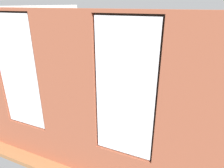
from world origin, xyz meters
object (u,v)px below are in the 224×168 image
object	(u,v)px
potted_plant_corner_far_left	(203,166)
potted_plant_near_tv	(38,99)
papasan_chair	(114,77)
media_console	(49,92)
candle_jar	(113,91)
potted_plant_corner_near_left	(205,83)
couch_by_window	(70,129)
remote_gray	(110,90)
potted_plant_by_left_couch	(185,99)
potted_plant_between_couches	(123,132)
couch_left	(196,126)
potted_plant_mid_room_small	(146,94)
remote_black	(101,92)
cup_ceramic	(114,93)
potted_plant_beside_window_right	(11,106)
table_plant_small	(125,89)
tv_flatscreen	(47,76)
coffee_table	(113,94)

from	to	relation	value
potted_plant_corner_far_left	potted_plant_near_tv	bearing A→B (deg)	-9.00
papasan_chair	media_console	bearing A→B (deg)	47.63
candle_jar	potted_plant_corner_near_left	size ratio (longest dim) A/B	0.11
couch_by_window	remote_gray	xyz separation A→B (m)	(-0.04, -2.25, 0.12)
potted_plant_by_left_couch	couch_by_window	bearing A→B (deg)	49.17
potted_plant_near_tv	potted_plant_between_couches	bearing A→B (deg)	169.08
papasan_chair	potted_plant_corner_near_left	world-z (taller)	potted_plant_corner_near_left
couch_left	potted_plant_corner_near_left	distance (m)	2.54
papasan_chair	potted_plant_mid_room_small	xyz separation A→B (m)	(-1.54, 0.95, -0.05)
candle_jar	remote_black	size ratio (longest dim) A/B	0.74
potted_plant_corner_far_left	couch_by_window	bearing A→B (deg)	-2.01
cup_ceramic	candle_jar	xyz separation A→B (m)	(0.09, -0.12, 0.02)
remote_black	potted_plant_corner_near_left	size ratio (longest dim) A/B	0.15
potted_plant_beside_window_right	potted_plant_corner_near_left	world-z (taller)	potted_plant_corner_near_left
potted_plant_by_left_couch	potted_plant_corner_far_left	bearing A→B (deg)	101.01
table_plant_small	potted_plant_corner_near_left	bearing A→B (deg)	-146.37
potted_plant_mid_room_small	potted_plant_beside_window_right	bearing A→B (deg)	42.43
potted_plant_between_couches	potted_plant_corner_far_left	bearing A→B (deg)	174.51
papasan_chair	potted_plant_near_tv	world-z (taller)	potted_plant_near_tv
media_console	remote_black	bearing A→B (deg)	-169.20
potted_plant_mid_room_small	potted_plant_corner_near_left	xyz separation A→B (m)	(-1.75, -1.31, 0.18)
tv_flatscreen	potted_plant_mid_room_small	world-z (taller)	tv_flatscreen
table_plant_small	media_console	world-z (taller)	table_plant_small
candle_jar	potted_plant_by_left_couch	xyz separation A→B (m)	(-2.17, -0.59, -0.11)
potted_plant_between_couches	potted_plant_beside_window_right	bearing A→B (deg)	2.82
candle_jar	potted_plant_near_tv	xyz separation A→B (m)	(1.73, 1.55, 0.05)
tv_flatscreen	potted_plant_near_tv	bearing A→B (deg)	117.03
candle_jar	potted_plant_near_tv	bearing A→B (deg)	41.86
remote_black	potted_plant_corner_near_left	distance (m)	3.61
cup_ceramic	candle_jar	distance (m)	0.16
couch_by_window	potted_plant_corner_far_left	xyz separation A→B (m)	(-2.92, 0.10, 0.11)
cup_ceramic	table_plant_small	world-z (taller)	table_plant_small
remote_black	potted_plant_by_left_couch	xyz separation A→B (m)	(-2.54, -0.72, -0.06)
remote_black	remote_gray	bearing A→B (deg)	77.42
couch_by_window	table_plant_small	bearing A→B (deg)	-103.21
cup_ceramic	potted_plant_corner_far_left	distance (m)	3.38
remote_black	papasan_chair	bearing A→B (deg)	128.45
media_console	tv_flatscreen	distance (m)	0.61
cup_ceramic	remote_black	bearing A→B (deg)	-0.00
couch_left	remote_gray	world-z (taller)	couch_left
remote_black	media_console	distance (m)	1.94
coffee_table	potted_plant_by_left_couch	size ratio (longest dim) A/B	2.16
media_console	potted_plant_corner_far_left	distance (m)	5.30
remote_black	potted_plant_beside_window_right	size ratio (longest dim) A/B	0.15
remote_black	potted_plant_by_left_couch	size ratio (longest dim) A/B	0.30
media_console	papasan_chair	size ratio (longest dim) A/B	1.11
table_plant_small	remote_gray	size ratio (longest dim) A/B	1.41
potted_plant_beside_window_right	potted_plant_mid_room_small	size ratio (longest dim) A/B	1.87
table_plant_small	potted_plant_corner_far_left	bearing A→B (deg)	134.84
remote_black	remote_gray	xyz separation A→B (m)	(-0.22, -0.23, 0.00)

